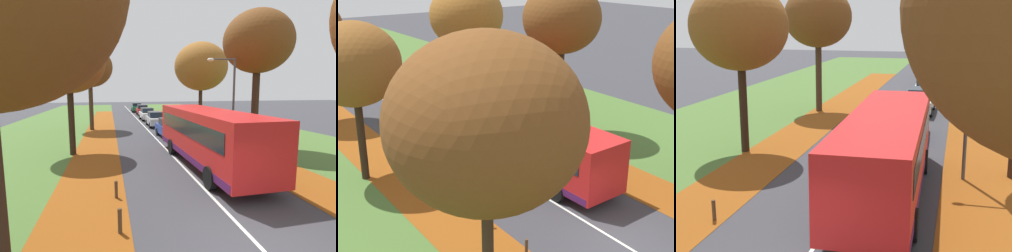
{
  "view_description": "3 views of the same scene",
  "coord_description": "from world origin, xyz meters",
  "views": [
    {
      "loc": [
        -3.72,
        -5.59,
        4.06
      ],
      "look_at": [
        -0.02,
        10.84,
        1.7
      ],
      "focal_mm": 28.0,
      "sensor_mm": 36.0,
      "label": 1
    },
    {
      "loc": [
        -12.67,
        -9.98,
        10.38
      ],
      "look_at": [
        0.39,
        8.25,
        2.36
      ],
      "focal_mm": 50.0,
      "sensor_mm": 36.0,
      "label": 2
    },
    {
      "loc": [
        3.64,
        -8.21,
        6.18
      ],
      "look_at": [
        -0.44,
        8.31,
        2.23
      ],
      "focal_mm": 50.0,
      "sensor_mm": 36.0,
      "label": 3
    }
  ],
  "objects": [
    {
      "name": "car_green_trailing",
      "position": [
        1.11,
        41.95,
        0.81
      ],
      "size": [
        1.84,
        4.23,
        1.62
      ],
      "color": "#1E6038",
      "rests_on": "ground"
    },
    {
      "name": "road_centre_line",
      "position": [
        0.0,
        20.0,
        0.0
      ],
      "size": [
        0.12,
        80.0,
        0.01
      ],
      "primitive_type": "cube",
      "color": "silver",
      "rests_on": "ground"
    },
    {
      "name": "leaf_litter_right",
      "position": [
        4.6,
        14.0,
        0.01
      ],
      "size": [
        2.8,
        60.0,
        0.0
      ],
      "primitive_type": "cube",
      "color": "#8C4714",
      "rests_on": "grass_verge_right"
    },
    {
      "name": "leaf_litter_left",
      "position": [
        -4.6,
        14.0,
        0.01
      ],
      "size": [
        2.8,
        60.0,
        0.0
      ],
      "primitive_type": "cube",
      "color": "#8C4714",
      "rests_on": "grass_verge_left"
    },
    {
      "name": "bollard_fourth",
      "position": [
        -3.56,
        4.0,
        0.33
      ],
      "size": [
        0.12,
        0.12,
        0.67
      ],
      "primitive_type": "cylinder",
      "color": "#4C3823",
      "rests_on": "ground"
    },
    {
      "name": "tree_left_mid",
      "position": [
        -5.48,
        21.66,
        6.21
      ],
      "size": [
        4.43,
        4.43,
        8.25
      ],
      "color": "#422D1E",
      "rests_on": "ground"
    },
    {
      "name": "streetlamp_right",
      "position": [
        3.67,
        9.76,
        3.74
      ],
      "size": [
        1.89,
        0.28,
        6.0
      ],
      "color": "#47474C",
      "rests_on": "ground"
    },
    {
      "name": "car_red_fourth_in_line",
      "position": [
        1.41,
        35.83,
        0.81
      ],
      "size": [
        1.83,
        4.22,
        1.62
      ],
      "color": "#B21919",
      "rests_on": "ground"
    },
    {
      "name": "car_silver_following",
      "position": [
        1.23,
        22.74,
        0.81
      ],
      "size": [
        1.82,
        4.22,
        1.62
      ],
      "color": "#B7BABF",
      "rests_on": "ground"
    },
    {
      "name": "tree_right_mid",
      "position": [
        5.72,
        20.77,
        6.4
      ],
      "size": [
        5.54,
        5.54,
        8.91
      ],
      "color": "#382619",
      "rests_on": "ground"
    },
    {
      "name": "bus",
      "position": [
        1.32,
        7.3,
        1.7
      ],
      "size": [
        2.85,
        10.46,
        2.98
      ],
      "color": "red",
      "rests_on": "ground"
    },
    {
      "name": "tree_left_near",
      "position": [
        -6.02,
        11.39,
        5.78
      ],
      "size": [
        4.42,
        4.42,
        7.8
      ],
      "color": "black",
      "rests_on": "ground"
    },
    {
      "name": "car_white_third_in_line",
      "position": [
        1.18,
        28.92,
        0.81
      ],
      "size": [
        1.84,
        4.23,
        1.62
      ],
      "color": "silver",
      "rests_on": "ground"
    },
    {
      "name": "grass_verge_left",
      "position": [
        -9.2,
        20.0,
        0.0
      ],
      "size": [
        12.0,
        90.0,
        0.01
      ],
      "primitive_type": "cube",
      "color": "#476B2D",
      "rests_on": "ground"
    },
    {
      "name": "car_blue_lead",
      "position": [
        1.24,
        15.77,
        0.81
      ],
      "size": [
        1.91,
        4.26,
        1.62
      ],
      "color": "#233D9E",
      "rests_on": "ground"
    }
  ]
}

